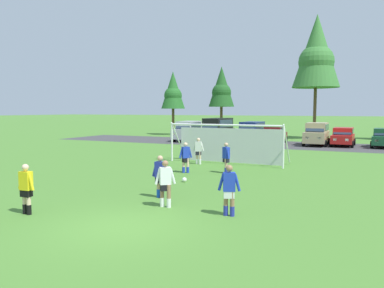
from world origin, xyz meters
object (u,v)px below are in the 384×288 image
(player_defender_far, at_px, (198,151))
(player_winger_left, at_px, (226,158))
(soccer_goal, at_px, (228,143))
(parked_car_slot_right, at_px, (343,137))
(player_striker_near, at_px, (160,177))
(player_trailing_back, at_px, (165,184))
(player_winger_right, at_px, (186,158))
(parked_car_slot_center, at_px, (274,135))
(parked_car_slot_center_right, at_px, (317,134))
(parked_car_slot_far_right, at_px, (384,138))
(soccer_ball, at_px, (184,180))
(referee, at_px, (26,189))
(parked_car_slot_far_left, at_px, (188,131))
(player_midfield_center, at_px, (229,190))
(parked_car_slot_center_left, at_px, (252,132))
(parked_car_slot_left, at_px, (218,129))

(player_defender_far, distance_m, player_winger_left, 3.65)
(soccer_goal, relative_size, parked_car_slot_right, 1.75)
(player_striker_near, relative_size, player_trailing_back, 1.00)
(player_winger_right, height_order, parked_car_slot_center, parked_car_slot_center)
(parked_car_slot_center_right, distance_m, parked_car_slot_far_right, 5.76)
(soccer_ball, bearing_deg, referee, -107.54)
(player_winger_right, distance_m, parked_car_slot_far_left, 20.56)
(player_midfield_center, height_order, player_winger_left, same)
(player_winger_right, distance_m, player_trailing_back, 7.14)
(soccer_goal, bearing_deg, referee, -97.80)
(parked_car_slot_center_left, xyz_separation_m, parked_car_slot_center, (2.24, 0.35, -0.24))
(player_trailing_back, bearing_deg, soccer_goal, 98.67)
(player_striker_near, distance_m, parked_car_slot_center, 25.38)
(parked_car_slot_center_left, bearing_deg, player_winger_left, -77.96)
(parked_car_slot_center_left, relative_size, parked_car_slot_far_right, 1.09)
(player_defender_far, bearing_deg, parked_car_slot_right, 65.52)
(referee, xyz_separation_m, parked_car_slot_center_right, (5.57, 28.70, 0.29))
(player_trailing_back, bearing_deg, player_striker_near, 127.17)
(player_defender_far, xyz_separation_m, parked_car_slot_center, (0.98, 16.54, 0.05))
(player_defender_far, xyz_separation_m, player_winger_right, (0.70, -3.24, 0.00))
(player_midfield_center, bearing_deg, parked_car_slot_far_left, 118.30)
(player_winger_left, bearing_deg, soccer_goal, 108.02)
(player_defender_far, distance_m, parked_car_slot_right, 18.00)
(player_midfield_center, xyz_separation_m, player_winger_right, (-4.86, 6.76, 0.00))
(parked_car_slot_left, xyz_separation_m, parked_car_slot_center_left, (3.43, 0.82, -0.23))
(parked_car_slot_center, bearing_deg, parked_car_slot_center_left, -171.15)
(referee, height_order, parked_car_slot_right, parked_car_slot_right)
(player_midfield_center, relative_size, parked_car_slot_left, 0.34)
(player_midfield_center, bearing_deg, parked_car_slot_far_right, 78.63)
(player_striker_near, relative_size, parked_car_slot_center, 0.39)
(player_winger_right, relative_size, parked_car_slot_far_left, 0.35)
(referee, relative_size, player_defender_far, 1.00)
(player_winger_left, xyz_separation_m, parked_car_slot_right, (4.75, 18.83, 0.05))
(parked_car_slot_center_right, bearing_deg, parked_car_slot_center, 173.94)
(player_midfield_center, relative_size, player_defender_far, 1.00)
(player_trailing_back, bearing_deg, parked_car_slot_right, 80.80)
(player_defender_far, height_order, parked_car_slot_center, parked_car_slot_center)
(player_striker_near, xyz_separation_m, player_trailing_back, (0.85, -1.12, 0.00))
(player_trailing_back, bearing_deg, player_midfield_center, -1.92)
(soccer_goal, relative_size, player_winger_right, 4.54)
(player_winger_right, bearing_deg, parked_car_slot_center, 89.20)
(soccer_ball, xyz_separation_m, player_defender_far, (-1.79, 5.60, 0.71))
(player_winger_left, relative_size, parked_car_slot_far_right, 0.38)
(referee, distance_m, player_midfield_center, 6.53)
(parked_car_slot_far_left, distance_m, parked_car_slot_right, 15.59)
(player_striker_near, relative_size, player_winger_right, 1.00)
(parked_car_slot_far_left, height_order, parked_car_slot_center, parked_car_slot_far_left)
(parked_car_slot_center, distance_m, parked_car_slot_far_right, 9.91)
(player_winger_right, bearing_deg, player_defender_far, 102.21)
(player_winger_right, bearing_deg, player_striker_near, -73.49)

